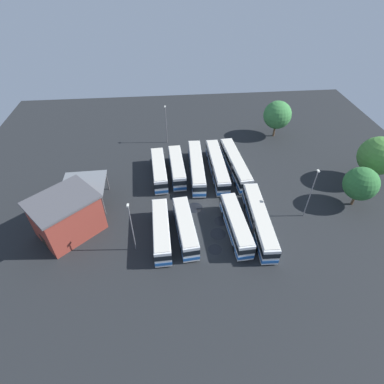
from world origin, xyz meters
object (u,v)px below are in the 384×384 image
object	(u,v)px
tree_west_edge	(277,115)
tree_east_edge	(378,156)
bus_row1_slot4	(159,170)
lamp_post_far_corner	(132,227)
depot_building	(67,216)
bus_row0_slot3	(185,227)
bus_row0_slot4	(161,230)
bus_row1_slot3	(177,167)
bus_row1_slot1	(217,166)
lamp_post_mid_lot	(311,193)
bus_row1_slot0	(235,164)
bus_row0_slot0	(259,220)
tree_south_edge	(361,184)
lamp_post_near_entrance	(166,123)
bus_row0_slot1	(236,224)
bus_row1_slot2	(197,167)
maintenance_shelter	(83,185)

from	to	relation	value
tree_west_edge	tree_east_edge	bearing A→B (deg)	-145.03
bus_row1_slot4	lamp_post_far_corner	bearing A→B (deg)	168.11
depot_building	lamp_post_far_corner	size ratio (longest dim) A/B	1.30
bus_row0_slot3	bus_row0_slot4	size ratio (longest dim) A/B	0.98
bus_row1_slot3	tree_west_edge	bearing A→B (deg)	-60.90
bus_row0_slot3	bus_row1_slot1	bearing A→B (deg)	-25.49
lamp_post_far_corner	lamp_post_mid_lot	distance (m)	28.36
depot_building	lamp_post_mid_lot	size ratio (longest dim) A/B	1.26
bus_row1_slot0	lamp_post_far_corner	xyz separation A→B (m)	(-18.22, 18.81, 3.27)
tree_west_edge	bus_row0_slot4	bearing A→B (deg)	137.66
bus_row0_slot0	tree_south_edge	bearing A→B (deg)	-77.22
bus_row1_slot3	lamp_post_near_entrance	xyz separation A→B (m)	(12.44, 1.63, 3.05)
lamp_post_near_entrance	tree_west_edge	world-z (taller)	lamp_post_near_entrance
bus_row0_slot1	lamp_post_near_entrance	world-z (taller)	lamp_post_near_entrance
bus_row0_slot1	bus_row1_slot4	distance (m)	19.62
bus_row1_slot2	tree_west_edge	size ratio (longest dim) A/B	1.77
bus_row1_slot0	lamp_post_near_entrance	distance (m)	18.44
bus_row1_slot1	depot_building	bearing A→B (deg)	117.11
bus_row0_slot1	bus_row1_slot1	distance (m)	15.80
bus_row0_slot1	bus_row1_slot1	size ratio (longest dim) A/B	0.79
bus_row0_slot1	tree_south_edge	distance (m)	22.61
bus_row0_slot1	bus_row0_slot0	bearing A→B (deg)	-81.93
bus_row1_slot3	bus_row0_slot1	bearing A→B (deg)	-152.41
bus_row0_slot1	tree_west_edge	size ratio (longest dim) A/B	1.39
bus_row0_slot0	lamp_post_far_corner	world-z (taller)	lamp_post_far_corner
lamp_post_far_corner	depot_building	bearing A→B (deg)	65.31
bus_row0_slot1	tree_east_edge	distance (m)	30.41
bus_row1_slot1	lamp_post_mid_lot	size ratio (longest dim) A/B	1.57
bus_row1_slot1	lamp_post_mid_lot	world-z (taller)	lamp_post_mid_lot
bus_row1_slot4	tree_east_edge	distance (m)	40.54
bus_row1_slot0	lamp_post_near_entrance	size ratio (longest dim) A/B	1.71
depot_building	tree_east_edge	distance (m)	54.89
bus_row1_slot2	tree_south_edge	xyz separation A→B (m)	(-11.19, -26.55, 2.86)
maintenance_shelter	lamp_post_near_entrance	distance (m)	24.17
bus_row0_slot4	lamp_post_mid_lot	distance (m)	24.41
lamp_post_near_entrance	bus_row0_slot3	bearing A→B (deg)	-175.80
bus_row0_slot1	bus_row1_slot0	distance (m)	16.42
depot_building	tree_west_edge	size ratio (longest dim) A/B	1.41
bus_row1_slot0	bus_row1_slot4	xyz separation A→B (m)	(-0.54, 15.09, -0.00)
bus_row1_slot0	depot_building	distance (m)	32.23
tree_south_edge	bus_row0_slot0	bearing A→B (deg)	102.78
bus_row0_slot4	tree_west_edge	bearing A→B (deg)	-42.34
lamp_post_near_entrance	tree_west_edge	xyz separation A→B (m)	(0.72, -25.28, 0.54)
bus_row0_slot4	bus_row1_slot1	bearing A→B (deg)	-34.94
bus_row0_slot4	tree_east_edge	world-z (taller)	tree_east_edge
bus_row1_slot1	lamp_post_far_corner	xyz separation A→B (m)	(-17.90, 15.13, 3.27)
bus_row1_slot3	lamp_post_far_corner	size ratio (longest dim) A/B	1.23
lamp_post_far_corner	tree_east_edge	xyz separation A→B (m)	(12.94, -43.79, 0.69)
lamp_post_mid_lot	tree_south_edge	xyz separation A→B (m)	(2.03, -9.63, -0.56)
lamp_post_mid_lot	bus_row1_slot4	bearing A→B (deg)	61.87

